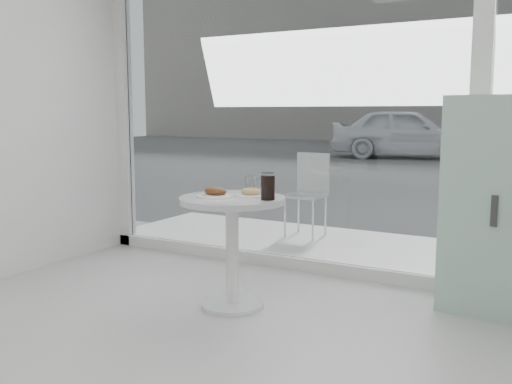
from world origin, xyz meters
The scene contains 11 objects.
storefront centered at (0.07, 3.00, 1.71)m, with size 5.00×0.14×3.00m.
main_table centered at (-0.50, 1.90, 0.55)m, with size 0.72×0.72×0.77m.
patio_deck centered at (0.00, 3.80, 0.03)m, with size 5.60×1.60×0.05m, color white.
mint_cabinet centered at (1.09, 2.70, 0.73)m, with size 0.71×0.51×1.45m.
patio_chair centered at (-0.91, 4.08, 0.54)m, with size 0.38×0.38×0.86m.
car_white centered at (-2.84, 15.37, 0.74)m, with size 1.75×4.34×1.48m, color white.
plate_fritter centered at (-0.59, 1.84, 0.80)m, with size 0.25×0.25×0.07m.
plate_donut centered at (-0.41, 2.00, 0.79)m, with size 0.22×0.22×0.05m.
water_tumbler_a centered at (-0.46, 2.09, 0.83)m, with size 0.08×0.08×0.13m.
water_tumbler_b centered at (-0.40, 2.08, 0.82)m, with size 0.07×0.07×0.11m.
cola_glass centered at (-0.23, 1.91, 0.86)m, with size 0.09×0.09×0.18m.
Camera 1 is at (1.52, -1.35, 1.34)m, focal length 40.00 mm.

